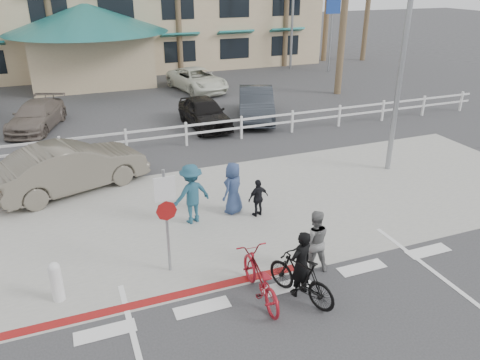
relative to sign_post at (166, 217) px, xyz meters
name	(u,v)px	position (x,y,z in m)	size (l,w,h in m)	color
ground	(300,303)	(2.30, -2.20, -1.45)	(140.00, 140.00, 0.00)	#333335
sidewalk_plaza	(228,211)	(2.30, 2.30, -1.44)	(22.00, 7.00, 0.01)	gray
cross_street	(191,164)	(2.30, 6.30, -1.45)	(40.00, 5.00, 0.01)	#333335
parking_lot	(143,103)	(2.30, 15.80, -1.45)	(50.00, 16.00, 0.01)	#333335
curb_red	(150,302)	(-0.70, -1.00, -1.44)	(7.00, 0.25, 0.02)	maroon
rail_fence	(189,134)	(2.80, 8.30, -0.95)	(29.40, 0.16, 1.00)	silver
sign_post	(166,217)	(0.00, 0.00, 0.00)	(0.50, 0.10, 2.90)	gray
bollard_0	(56,282)	(-2.50, -0.20, -0.97)	(0.26, 0.26, 0.95)	silver
streetlight_0	(405,40)	(8.80, 3.30, 3.05)	(0.60, 2.00, 9.00)	gray
info_sign	(331,30)	(16.30, 19.80, 1.35)	(1.20, 0.16, 5.60)	navy
bike_red	(260,278)	(1.57, -1.73, -0.93)	(0.69, 1.97, 1.04)	maroon
rider_red	(301,264)	(2.44, -1.91, -0.67)	(0.57, 0.37, 1.56)	black
bike_black	(301,278)	(2.38, -2.06, -0.92)	(0.50, 1.77, 1.07)	black
rider_black	(314,241)	(3.19, -1.16, -0.68)	(0.75, 0.58, 1.54)	slate
pedestrian_a	(191,194)	(1.16, 2.10, -0.58)	(1.13, 0.65, 1.74)	navy
pedestrian_child	(258,198)	(3.03, 1.75, -0.88)	(0.67, 0.28, 1.14)	black
pedestrian_b	(233,188)	(2.44, 2.22, -0.67)	(0.76, 0.50, 1.56)	navy
car_white_sedan	(71,167)	(-1.83, 5.59, -0.66)	(1.66, 4.77, 1.57)	#5E584C
lot_car_1	(36,116)	(-2.95, 12.95, -0.85)	(1.69, 4.16, 1.21)	#6A5E55
lot_car_2	(204,112)	(4.17, 10.52, -0.78)	(1.59, 3.95, 1.35)	black
lot_car_3	(256,104)	(6.82, 10.76, -0.70)	(1.59, 4.55, 1.50)	#252930
lot_car_5	(197,80)	(5.90, 17.48, -0.79)	(2.18, 4.73, 1.32)	silver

